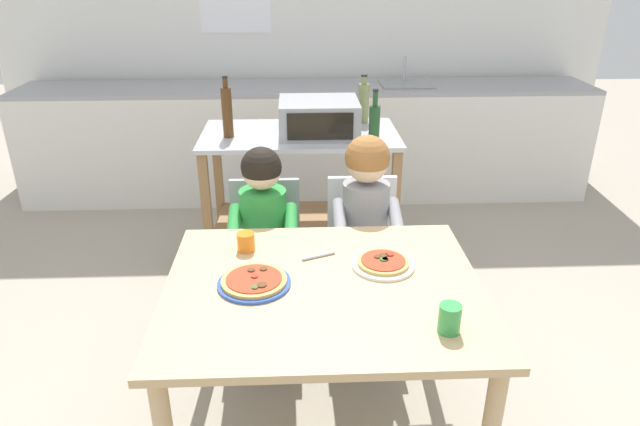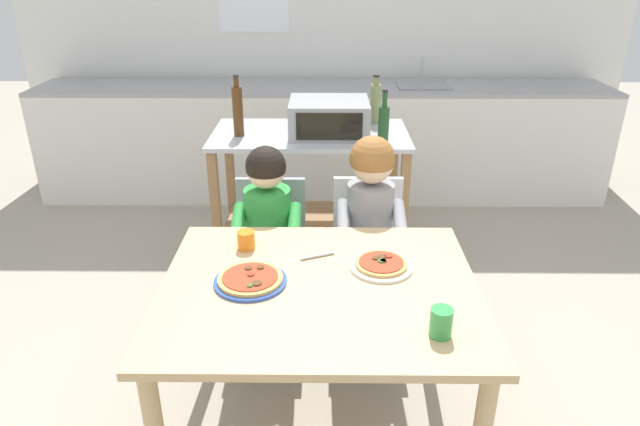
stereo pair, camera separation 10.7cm
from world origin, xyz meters
The scene contains 18 objects.
ground_plane centered at (0.00, 1.20, 0.00)m, with size 12.02×12.02×0.00m, color #A89E8C.
back_wall_tiled centered at (0.00, 3.06, 1.35)m, with size 4.96×0.13×2.70m.
kitchen_counter centered at (0.00, 2.65, 0.45)m, with size 4.46×0.60×1.09m.
kitchen_island_cart centered at (-0.07, 1.44, 0.59)m, with size 1.14×0.62×0.87m.
toaster_oven centered at (0.04, 1.41, 0.97)m, with size 0.45×0.39×0.20m.
bottle_brown_beer centered at (0.32, 1.65, 1.00)m, with size 0.07×0.07×0.29m.
bottle_clear_vinegar centered at (0.33, 1.21, 0.99)m, with size 0.06×0.06×0.30m.
bottle_squat_spirits centered at (-0.47, 1.38, 1.02)m, with size 0.06×0.06×0.34m.
dining_table centered at (0.00, 0.00, 0.63)m, with size 1.15×0.95×0.73m.
dining_chair_left centered at (-0.25, 0.74, 0.48)m, with size 0.36×0.36×0.81m.
dining_chair_right centered at (0.23, 0.75, 0.48)m, with size 0.36×0.36×0.81m.
child_in_green_shirt centered at (-0.25, 0.62, 0.66)m, with size 0.32×0.42×1.01m.
child_in_grey_shirt centered at (0.23, 0.64, 0.70)m, with size 0.32×0.42×1.06m.
pizza_plate_blue_rimmed centered at (-0.25, 0.01, 0.74)m, with size 0.27×0.27×0.03m.
pizza_plate_white centered at (0.23, 0.13, 0.74)m, with size 0.24×0.24×0.03m.
drinking_cup_orange centered at (-0.30, 0.28, 0.77)m, with size 0.07×0.07×0.08m, color orange.
drinking_cup_green centered at (0.38, -0.29, 0.78)m, with size 0.07×0.07×0.10m, color green.
serving_spoon centered at (-0.01, 0.21, 0.74)m, with size 0.01×0.01×0.14m, color #B7BABF.
Camera 2 is at (0.02, -1.74, 1.81)m, focal length 31.65 mm.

